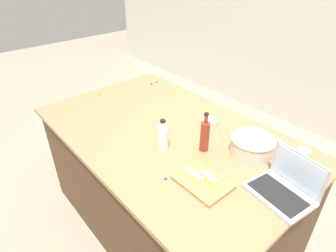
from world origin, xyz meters
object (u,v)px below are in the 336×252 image
object	(u,v)px
bottle_vinegar	(163,137)
butter_stick_right	(209,178)
laptop	(285,186)
ramekin_small	(210,123)
cutting_board	(203,182)
ramekin_medium	(304,153)
mixing_bowl_large	(252,145)
butter_stick_left	(195,176)
bottle_soy	(205,136)

from	to	relation	value
bottle_vinegar	butter_stick_right	xyz separation A→B (m)	(0.41, -0.02, -0.05)
laptop	ramekin_small	xyz separation A→B (m)	(-0.69, 0.20, -0.02)
cutting_board	butter_stick_right	world-z (taller)	butter_stick_right
cutting_board	ramekin_small	world-z (taller)	ramekin_small
laptop	ramekin_medium	xyz separation A→B (m)	(-0.09, 0.38, -0.03)
laptop	butter_stick_right	distance (m)	0.38
ramekin_small	mixing_bowl_large	bearing A→B (deg)	-7.28
cutting_board	mixing_bowl_large	bearing A→B (deg)	88.45
butter_stick_left	ramekin_small	xyz separation A→B (m)	(-0.33, 0.49, -0.01)
mixing_bowl_large	ramekin_small	bearing A→B (deg)	172.72
bottle_soy	ramekin_medium	bearing A→B (deg)	43.83
bottle_soy	ramekin_small	distance (m)	0.30
butter_stick_right	ramekin_medium	world-z (taller)	butter_stick_right
laptop	bottle_soy	distance (m)	0.53
ramekin_small	ramekin_medium	xyz separation A→B (m)	(0.60, 0.18, -0.01)
laptop	cutting_board	distance (m)	0.42
bottle_soy	ramekin_medium	distance (m)	0.61
butter_stick_right	bottle_soy	bearing A→B (deg)	138.10
cutting_board	ramekin_medium	xyz separation A→B (m)	(0.23, 0.64, 0.01)
laptop	butter_stick_right	size ratio (longest dim) A/B	3.07
cutting_board	ramekin_medium	bearing A→B (deg)	70.32
cutting_board	butter_stick_left	size ratio (longest dim) A/B	2.60
bottle_soy	butter_stick_left	size ratio (longest dim) A/B	2.39
bottle_soy	ramekin_medium	size ratio (longest dim) A/B	3.26
bottle_vinegar	ramekin_medium	xyz separation A→B (m)	(0.62, 0.60, -0.06)
laptop	bottle_vinegar	world-z (taller)	laptop
mixing_bowl_large	butter_stick_right	xyz separation A→B (m)	(0.01, -0.39, -0.02)
laptop	bottle_vinegar	size ratio (longest dim) A/B	1.66
mixing_bowl_large	laptop	bearing A→B (deg)	-26.37
mixing_bowl_large	ramekin_small	distance (m)	0.39
cutting_board	butter_stick_right	distance (m)	0.04
laptop	mixing_bowl_large	distance (m)	0.35
bottle_soy	ramekin_small	bearing A→B (deg)	124.79
butter_stick_left	ramekin_medium	size ratio (longest dim) A/B	1.37
cutting_board	ramekin_small	size ratio (longest dim) A/B	2.72
laptop	bottle_vinegar	xyz separation A→B (m)	(-0.71, -0.22, 0.03)
butter_stick_right	ramekin_medium	bearing A→B (deg)	71.44
laptop	butter_stick_left	bearing A→B (deg)	-141.46
butter_stick_right	bottle_vinegar	bearing A→B (deg)	176.85
cutting_board	bottle_soy	bearing A→B (deg)	132.22
butter_stick_right	ramekin_small	bearing A→B (deg)	131.60
mixing_bowl_large	ramekin_medium	bearing A→B (deg)	46.15
bottle_soy	laptop	bearing A→B (deg)	4.01
mixing_bowl_large	butter_stick_right	bearing A→B (deg)	-88.47
laptop	butter_stick_left	world-z (taller)	laptop
bottle_vinegar	butter_stick_left	size ratio (longest dim) A/B	1.85
cutting_board	butter_stick_left	xyz separation A→B (m)	(-0.04, -0.02, 0.03)
bottle_vinegar	butter_stick_right	world-z (taller)	bottle_vinegar
bottle_soy	mixing_bowl_large	bearing A→B (deg)	41.29
bottle_soy	ramekin_medium	xyz separation A→B (m)	(0.44, 0.42, -0.09)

